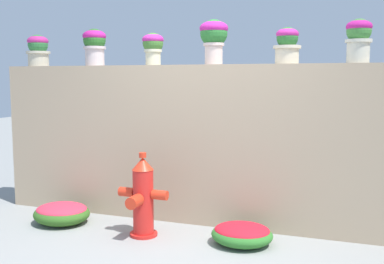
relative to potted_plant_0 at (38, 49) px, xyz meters
name	(u,v)px	position (x,y,z in m)	size (l,w,h in m)	color
ground_plane	(174,257)	(2.26, -1.12, -1.96)	(24.00, 24.00, 0.00)	gray
stone_wall	(211,145)	(2.26, -0.01, -1.09)	(5.09, 0.37, 1.74)	tan
potted_plant_0	(38,49)	(0.00, 0.00, 0.00)	(0.29, 0.29, 0.39)	#BCB49C
potted_plant_1	(95,44)	(0.83, -0.03, 0.04)	(0.27, 0.27, 0.43)	beige
potted_plant_2	(153,45)	(1.57, -0.02, 0.00)	(0.24, 0.24, 0.36)	beige
potted_plant_3	(214,36)	(2.28, 0.02, 0.09)	(0.31, 0.31, 0.49)	beige
potted_plant_4	(287,44)	(3.07, 0.01, -0.01)	(0.28, 0.28, 0.37)	beige
potted_plant_5	(359,37)	(3.75, -0.03, 0.03)	(0.25, 0.25, 0.43)	beige
fire_hydrant	(143,198)	(1.76, -0.71, -1.57)	(0.53, 0.42, 0.86)	red
flower_bush_left	(242,233)	(2.76, -0.60, -1.85)	(0.60, 0.54, 0.21)	#31762B
flower_bush_right	(62,213)	(0.73, -0.64, -1.84)	(0.63, 0.57, 0.23)	#336320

